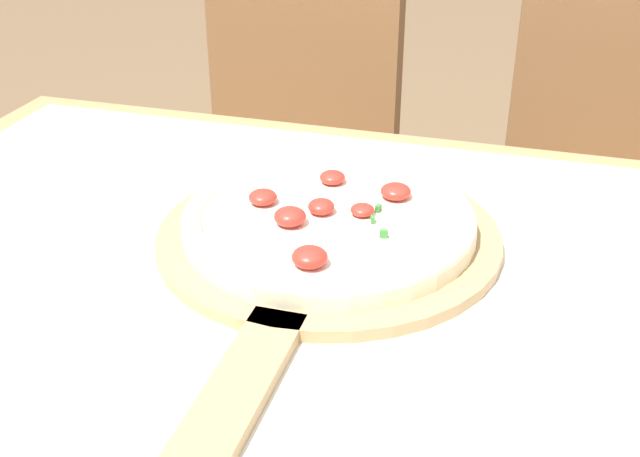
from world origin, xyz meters
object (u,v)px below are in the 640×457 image
Objects in this scene: chair_right at (612,217)px; pizza_peel at (322,248)px; chair_left at (285,176)px; pizza at (329,219)px.

pizza_peel is at bearing -119.16° from chair_right.
chair_left and chair_right have the same top height.
chair_left reaches higher than pizza_peel.
chair_left is at bearing 176.40° from chair_right.
chair_left is 1.00× the size of chair_right.
chair_right is at bearing 64.46° from pizza_peel.
pizza_peel is 0.03m from pizza.
pizza is (-0.00, 0.02, 0.02)m from pizza_peel.
chair_left is (-0.27, 0.65, -0.28)m from pizza.
chair_right is (0.32, 0.67, -0.26)m from pizza_peel.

